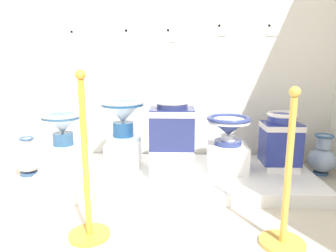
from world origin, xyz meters
TOP-DOWN VIEW (x-y plane):
  - wall_back at (1.64, 2.90)m, footprint 3.49×0.06m
  - display_platform at (1.64, 2.33)m, footprint 2.51×1.04m
  - plinth_block_broad_patterned at (0.63, 2.28)m, footprint 0.37×0.30m
  - antique_toilet_broad_patterned at (0.63, 2.28)m, footprint 0.37×0.37m
  - plinth_block_pale_glazed at (1.17, 2.34)m, footprint 0.28×0.40m
  - antique_toilet_pale_glazed at (1.17, 2.34)m, footprint 0.40×0.40m
  - plinth_block_rightmost at (1.62, 2.26)m, footprint 0.38×0.38m
  - antique_toilet_rightmost at (1.62, 2.26)m, footprint 0.39×0.33m
  - plinth_block_slender_white at (2.13, 2.35)m, footprint 0.34×0.34m
  - antique_toilet_slender_white at (2.13, 2.35)m, footprint 0.40×0.40m
  - plinth_block_squat_floral at (2.63, 2.43)m, footprint 0.30×0.31m
  - antique_toilet_squat_floral at (2.63, 2.43)m, footprint 0.34×0.29m
  - info_placard_first at (0.62, 2.86)m, footprint 0.13×0.01m
  - info_placard_second at (1.17, 2.86)m, footprint 0.12×0.01m
  - info_placard_third at (1.61, 2.86)m, footprint 0.14×0.01m
  - info_placard_fourth at (2.11, 2.86)m, footprint 0.10×0.01m
  - info_placard_fifth at (2.61, 2.86)m, footprint 0.11×0.01m
  - decorative_vase_corner at (0.20, 2.46)m, footprint 0.26×0.26m
  - decorative_vase_companion at (3.09, 2.56)m, footprint 0.27×0.27m
  - stanchion_post_near_left at (1.10, 1.38)m, footprint 0.26×0.26m
  - stanchion_post_near_right at (2.31, 1.32)m, footprint 0.28×0.28m

SIDE VIEW (x-z plane):
  - display_platform at x=1.64m, z-range 0.00..0.11m
  - plinth_block_squat_floral at x=2.63m, z-range 0.11..0.16m
  - decorative_vase_corner at x=0.20m, z-range -0.03..0.35m
  - decorative_vase_companion at x=3.09m, z-range -0.03..0.38m
  - plinth_block_broad_patterned at x=0.63m, z-range 0.11..0.32m
  - plinth_block_rightmost at x=1.62m, z-range 0.11..0.35m
  - plinth_block_slender_white at x=2.13m, z-range 0.11..0.35m
  - plinth_block_pale_glazed at x=1.17m, z-range 0.11..0.38m
  - stanchion_post_near_right at x=2.31m, z-range -0.22..0.75m
  - stanchion_post_near_left at x=1.10m, z-range -0.22..0.84m
  - antique_toilet_squat_floral at x=2.63m, z-range 0.17..0.65m
  - antique_toilet_slender_white at x=2.13m, z-range 0.40..0.66m
  - antique_toilet_broad_patterned at x=0.63m, z-range 0.37..0.71m
  - antique_toilet_rightmost at x=1.62m, z-range 0.36..0.78m
  - antique_toilet_pale_glazed at x=1.17m, z-range 0.44..0.83m
  - info_placard_first at x=0.62m, z-range 1.30..1.42m
  - info_placard_third at x=1.61m, z-range 1.29..1.44m
  - info_placard_second at x=1.17m, z-range 1.30..1.43m
  - info_placard_fifth at x=2.61m, z-range 1.35..1.47m
  - info_placard_fourth at x=2.11m, z-range 1.35..1.48m
  - wall_back at x=1.64m, z-range 0.00..2.93m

